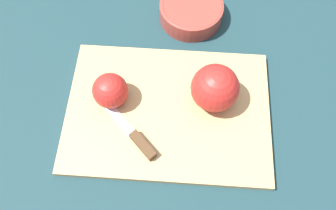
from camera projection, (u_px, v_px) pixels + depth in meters
ground_plane at (168, 113)px, 0.64m from camera, size 4.00×4.00×0.00m
cutting_board at (168, 111)px, 0.63m from camera, size 0.39×0.28×0.02m
apple_half_left at (215, 88)px, 0.59m from camera, size 0.09×0.09×0.09m
apple_half_right at (110, 91)px, 0.60m from camera, size 0.07×0.07×0.07m
knife at (136, 137)px, 0.59m from camera, size 0.13×0.13×0.02m
bowl at (191, 11)px, 0.72m from camera, size 0.14×0.14×0.04m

